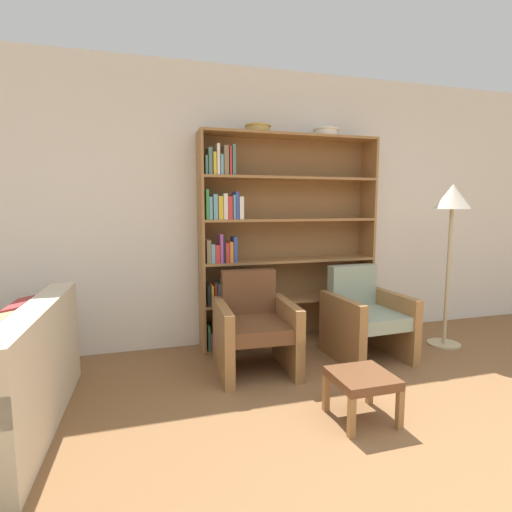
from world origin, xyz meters
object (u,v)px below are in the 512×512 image
bookshelf (272,247)px  floor_lamp (452,210)px  bowl_sage (258,128)px  armchair_leather (254,327)px  bowl_terracotta (326,132)px  armchair_cushioned (365,317)px  footstool (362,382)px

bookshelf → floor_lamp: (1.66, -0.57, 0.37)m
bowl_sage → armchair_leather: bowl_sage is taller
bowl_terracotta → armchair_leather: 2.08m
bowl_sage → armchair_cushioned: bearing=-33.7°
bookshelf → armchair_cushioned: bearing=-39.7°
bowl_sage → floor_lamp: size_ratio=0.16×
footstool → bookshelf: bearing=93.1°
floor_lamp → footstool: (-1.57, -1.02, -1.10)m
armchair_leather → footstool: 1.10m
floor_lamp → footstool: size_ratio=4.23×
armchair_leather → bookshelf: bearing=-118.4°
armchair_cushioned → footstool: armchair_cushioned is taller
bowl_sage → bowl_terracotta: size_ratio=0.98×
bookshelf → footstool: bookshelf is taller
armchair_leather → armchair_cushioned: size_ratio=1.00×
bowl_terracotta → floor_lamp: (1.09, -0.55, -0.78)m
armchair_cushioned → footstool: (-0.63, -1.00, -0.11)m
bowl_terracotta → bowl_sage: bearing=180.0°
bowl_terracotta → armchair_leather: size_ratio=0.31×
armchair_leather → bowl_sage: bearing=-106.7°
bowl_terracotta → armchair_cushioned: bearing=-75.3°
bowl_sage → bowl_terracotta: 0.72m
bowl_sage → armchair_cushioned: (0.87, -0.58, -1.77)m
bookshelf → bowl_sage: (-0.15, -0.02, 1.15)m
footstool → bowl_terracotta: bearing=73.1°
footstool → floor_lamp: bearing=33.1°
bowl_sage → footstool: bowl_sage is taller
bookshelf → floor_lamp: bearing=-18.9°
bowl_terracotta → footstool: bowl_terracotta is taller
bowl_sage → armchair_leather: size_ratio=0.31×
bookshelf → floor_lamp: 1.79m
bowl_terracotta → armchair_cushioned: size_ratio=0.31×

